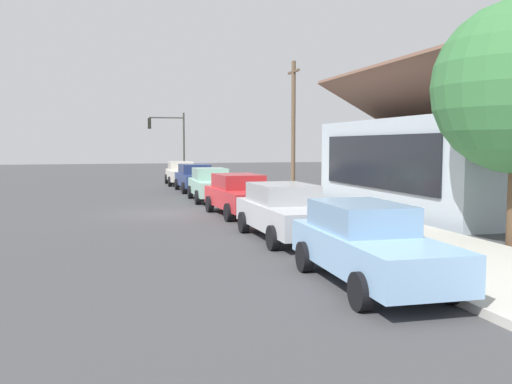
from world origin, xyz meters
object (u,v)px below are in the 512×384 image
Objects in this scene: car_skyblue at (368,244)px; utility_pole_wooden at (293,124)px; fire_hydrant_red at (240,190)px; car_ivory at (181,173)px; car_silver at (286,211)px; car_cherry at (241,194)px; car_seafoam at (211,184)px; traffic_light_main at (170,135)px; car_navy at (196,177)px.

car_skyblue is 0.64× the size of utility_pole_wooden.
car_skyblue is at bearing -5.05° from fire_hydrant_red.
car_ivory is 6.56× the size of fire_hydrant_red.
car_silver is 11.62m from fire_hydrant_red.
utility_pole_wooden is (-9.42, 5.40, 3.11)m from car_cherry.
utility_pole_wooden is (-3.59, 5.49, 3.11)m from car_seafoam.
car_skyblue is (11.15, -0.11, -0.00)m from car_cherry.
car_silver is 27.72m from traffic_light_main.
car_seafoam is 11.45m from car_silver.
traffic_light_main reaches higher than car_silver.
car_skyblue is 33.23m from traffic_light_main.
traffic_light_main is 13.77m from utility_pole_wooden.
utility_pole_wooden reaches higher than car_ivory.
car_ivory and car_seafoam have the same top height.
utility_pole_wooden is (-20.57, 5.51, 3.11)m from car_skyblue.
car_skyblue is 6.73× the size of fire_hydrant_red.
fire_hydrant_red is at bearing 176.63° from car_skyblue.
fire_hydrant_red is (-0.09, 1.49, -0.32)m from car_seafoam.
car_silver is (17.21, -0.03, -0.00)m from car_navy.
car_navy is at bearing 178.87° from car_silver.
car_ivory is at bearing 179.21° from car_silver.
car_cherry is (17.15, 0.08, 0.00)m from car_ivory.
fire_hydrant_red is (16.05, 1.66, -2.99)m from traffic_light_main.
fire_hydrant_red is (5.67, 1.35, -0.32)m from car_navy.
car_cherry is (11.60, -0.05, -0.00)m from car_navy.
car_seafoam is 16.99m from car_skyblue.
traffic_light_main is (-16.14, -0.17, 2.68)m from car_seafoam.
car_navy is at bearing 2.88° from car_ivory.
car_seafoam and car_cherry have the same top height.
car_seafoam is 0.98× the size of car_skyblue.
traffic_light_main is (-27.59, -0.29, 2.67)m from car_silver.
traffic_light_main reaches higher than car_ivory.
car_silver is at bearing 1.84° from car_ivory.
fire_hydrant_red is (-5.92, 1.40, -0.32)m from car_cherry.
car_ivory is 0.97× the size of car_cherry.
car_ivory is 0.99× the size of car_seafoam.
car_navy is 10.72m from traffic_light_main.
traffic_light_main is at bearing -178.75° from car_navy.
car_cherry is 0.99× the size of car_silver.
car_silver is 6.86× the size of fire_hydrant_red.
car_seafoam and car_silver have the same top height.
car_cherry is at bearing -178.90° from car_skyblue.
traffic_light_main reaches higher than fire_hydrant_red.
car_navy is 6.56m from utility_pole_wooden.
car_cherry is at bearing 179.20° from car_silver.
car_seafoam and car_skyblue have the same top height.
car_ivory is 0.97× the size of car_skyblue.
car_navy is 6.92× the size of fire_hydrant_red.
car_ivory is 0.62× the size of utility_pole_wooden.
car_skyblue is 17.14m from fire_hydrant_red.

